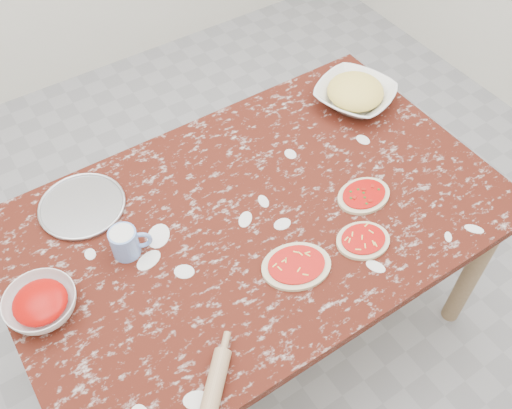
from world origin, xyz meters
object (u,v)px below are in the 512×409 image
object	(u,v)px
flour_mug	(126,242)
rolling_pin	(213,394)
worktable	(256,230)
pizza_tray	(82,206)
cheese_bowl	(355,96)
sauce_bowl	(42,305)

from	to	relation	value
flour_mug	rolling_pin	world-z (taller)	flour_mug
worktable	pizza_tray	xyz separation A→B (m)	(-0.46, 0.33, 0.09)
cheese_bowl	sauce_bowl	bearing A→B (deg)	-170.84
sauce_bowl	rolling_pin	world-z (taller)	sauce_bowl
worktable	rolling_pin	xyz separation A→B (m)	(-0.42, -0.44, 0.11)
flour_mug	cheese_bowl	bearing A→B (deg)	8.83
pizza_tray	cheese_bowl	xyz separation A→B (m)	(1.07, -0.08, 0.03)
worktable	flour_mug	xyz separation A→B (m)	(-0.41, 0.09, 0.13)
sauce_bowl	rolling_pin	bearing A→B (deg)	-60.37
sauce_bowl	worktable	bearing A→B (deg)	-3.30
sauce_bowl	rolling_pin	size ratio (longest dim) A/B	0.87
worktable	sauce_bowl	world-z (taller)	sauce_bowl
rolling_pin	flour_mug	bearing A→B (deg)	88.56
worktable	pizza_tray	world-z (taller)	pizza_tray
cheese_bowl	rolling_pin	distance (m)	1.24
flour_mug	rolling_pin	size ratio (longest dim) A/B	0.52
pizza_tray	rolling_pin	distance (m)	0.78
sauce_bowl	cheese_bowl	xyz separation A→B (m)	(1.31, 0.21, 0.00)
pizza_tray	sauce_bowl	distance (m)	0.38
cheese_bowl	rolling_pin	xyz separation A→B (m)	(-1.03, -0.69, -0.01)
cheese_bowl	flour_mug	distance (m)	1.03
cheese_bowl	flour_mug	bearing A→B (deg)	-171.17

